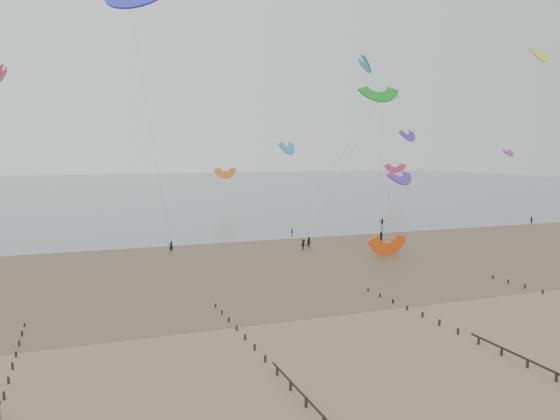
{
  "coord_description": "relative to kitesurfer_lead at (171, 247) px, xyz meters",
  "views": [
    {
      "loc": [
        -27.12,
        -41.88,
        16.16
      ],
      "look_at": [
        -0.84,
        28.0,
        8.0
      ],
      "focal_mm": 35.0,
      "sensor_mm": 36.0,
      "label": 1
    }
  ],
  "objects": [
    {
      "name": "ground",
      "position": [
        13.21,
        -44.45,
        -0.93
      ],
      "size": [
        500.0,
        500.0,
        0.0
      ],
      "primitive_type": "plane",
      "color": "brown",
      "rests_on": "ground"
    },
    {
      "name": "sea_and_shore",
      "position": [
        9.13,
        -10.05,
        -0.92
      ],
      "size": [
        500.0,
        665.0,
        0.03
      ],
      "color": "#475654",
      "rests_on": "ground"
    },
    {
      "name": "kitesurfer_lead",
      "position": [
        0.0,
        0.0,
        0.0
      ],
      "size": [
        0.7,
        0.48,
        1.85
      ],
      "primitive_type": "imported",
      "rotation": [
        0.0,
        0.0,
        3.2
      ],
      "color": "black",
      "rests_on": "ground"
    },
    {
      "name": "kitesurfers",
      "position": [
        29.32,
        0.12,
        -0.06
      ],
      "size": [
        140.18,
        26.73,
        1.89
      ],
      "color": "black",
      "rests_on": "ground"
    },
    {
      "name": "grounded_kite",
      "position": [
        30.97,
        -14.4,
        -0.93
      ],
      "size": [
        6.78,
        5.64,
        3.37
      ],
      "primitive_type": null,
      "rotation": [
        1.54,
        0.0,
        0.15
      ],
      "color": "#ED4C0E",
      "rests_on": "ground"
    },
    {
      "name": "kites_airborne",
      "position": [
        7.55,
        48.91,
        20.64
      ],
      "size": [
        247.51,
        105.46,
        34.51
      ],
      "color": "#2F96D7",
      "rests_on": "ground"
    }
  ]
}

